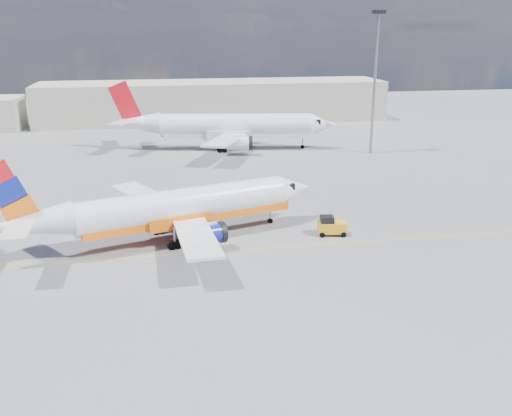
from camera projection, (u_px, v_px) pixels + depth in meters
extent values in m
plane|color=slate|center=(253.00, 263.00, 47.36)|extent=(240.00, 240.00, 0.00)
cube|color=gold|center=(247.00, 250.00, 50.17)|extent=(70.00, 0.15, 0.01)
cube|color=beige|center=(213.00, 101.00, 117.27)|extent=(70.00, 14.00, 8.00)
cylinder|color=white|center=(184.00, 205.00, 51.99)|extent=(19.81, 8.76, 3.06)
cone|color=white|center=(294.00, 189.00, 57.12)|extent=(4.34, 3.98, 3.06)
cone|color=white|center=(33.00, 223.00, 46.16)|extent=(6.87, 4.63, 2.91)
cube|color=black|center=(283.00, 185.00, 56.42)|extent=(2.07, 2.43, 0.63)
cube|color=orange|center=(189.00, 215.00, 52.50)|extent=(19.65, 8.24, 1.08)
cube|color=white|center=(149.00, 198.00, 56.96)|extent=(8.05, 10.73, 0.72)
cube|color=white|center=(196.00, 237.00, 46.32)|extent=(3.47, 10.94, 0.72)
cylinder|color=navy|center=(175.00, 209.00, 56.11)|extent=(3.60, 2.59, 1.71)
cylinder|color=navy|center=(206.00, 235.00, 49.27)|extent=(3.60, 2.59, 1.71)
cylinder|color=black|center=(188.00, 207.00, 56.74)|extent=(0.99, 1.94, 1.89)
cylinder|color=black|center=(222.00, 232.00, 49.90)|extent=(0.99, 1.94, 1.89)
cube|color=orange|center=(10.00, 193.00, 44.73)|extent=(4.11, 1.50, 5.61)
cube|color=white|center=(10.00, 209.00, 47.82)|extent=(4.21, 4.82, 0.16)
cube|color=white|center=(18.00, 230.00, 42.96)|extent=(2.05, 4.53, 0.16)
cylinder|color=gray|center=(270.00, 212.00, 56.58)|extent=(0.20, 0.20, 1.89)
cylinder|color=black|center=(270.00, 221.00, 56.85)|extent=(0.54, 0.35, 0.50)
cylinder|color=black|center=(159.00, 230.00, 53.88)|extent=(0.87, 0.57, 0.81)
cylinder|color=black|center=(175.00, 245.00, 50.23)|extent=(0.87, 0.57, 0.81)
cylinder|color=white|center=(236.00, 125.00, 90.02)|extent=(23.82, 7.01, 3.64)
cone|color=white|center=(323.00, 125.00, 90.49)|extent=(4.76, 4.22, 3.64)
cone|color=white|center=(137.00, 123.00, 89.39)|extent=(7.91, 4.50, 3.46)
cube|color=black|center=(314.00, 121.00, 90.26)|extent=(2.16, 2.70, 0.75)
cube|color=white|center=(239.00, 133.00, 90.42)|extent=(23.73, 6.37, 1.28)
cube|color=white|center=(226.00, 123.00, 97.39)|extent=(4.68, 13.12, 0.86)
cube|color=white|center=(225.00, 140.00, 83.13)|extent=(8.05, 13.18, 0.86)
cylinder|color=white|center=(239.00, 132.00, 95.23)|extent=(4.11, 2.57, 2.03)
cylinder|color=white|center=(239.00, 143.00, 86.06)|extent=(4.11, 2.57, 2.03)
cylinder|color=black|center=(249.00, 132.00, 95.29)|extent=(0.85, 2.30, 2.25)
cylinder|color=black|center=(251.00, 143.00, 86.12)|extent=(0.85, 2.30, 2.25)
cube|color=red|center=(125.00, 102.00, 88.34)|extent=(5.02, 1.04, 6.68)
cube|color=white|center=(130.00, 116.00, 92.39)|extent=(3.22, 5.67, 0.19)
cube|color=white|center=(122.00, 122.00, 85.87)|extent=(4.48, 5.84, 0.19)
cylinder|color=gray|center=(303.00, 140.00, 91.15)|extent=(0.22, 0.22, 2.25)
cylinder|color=black|center=(303.00, 147.00, 91.46)|extent=(0.63, 0.34, 0.60)
cylinder|color=black|center=(223.00, 143.00, 93.42)|extent=(1.01, 0.54, 0.96)
cylinder|color=black|center=(222.00, 149.00, 88.53)|extent=(1.01, 0.54, 0.96)
cylinder|color=black|center=(320.00, 230.00, 54.31)|extent=(0.52, 0.27, 0.50)
cylinder|color=black|center=(322.00, 235.00, 52.97)|extent=(0.52, 0.27, 0.50)
cylinder|color=black|center=(341.00, 230.00, 54.39)|extent=(0.52, 0.27, 0.50)
cylinder|color=black|center=(344.00, 235.00, 53.05)|extent=(0.52, 0.27, 0.50)
cube|color=#F1AC15|center=(332.00, 227.00, 53.53)|extent=(2.78, 1.75, 1.00)
cube|color=black|center=(327.00, 219.00, 53.26)|extent=(1.36, 1.36, 0.60)
cube|color=white|center=(183.00, 250.00, 49.99)|extent=(0.44, 0.44, 0.04)
cone|color=#FF400A|center=(183.00, 247.00, 49.90)|extent=(0.37, 0.37, 0.57)
cylinder|color=gray|center=(374.00, 86.00, 85.30)|extent=(0.45, 0.45, 20.42)
cube|color=black|center=(379.00, 12.00, 82.09)|extent=(1.53, 1.53, 0.51)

